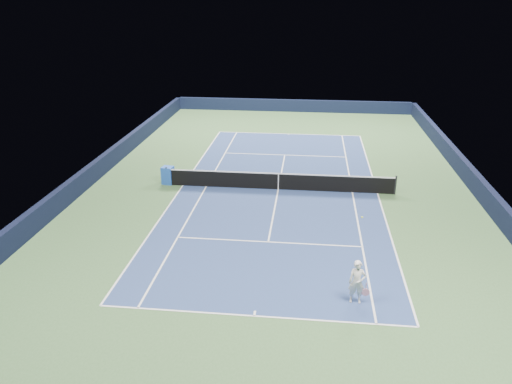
# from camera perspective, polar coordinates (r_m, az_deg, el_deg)

# --- Properties ---
(ground) EXTENTS (40.00, 40.00, 0.00)m
(ground) POSITION_cam_1_polar(r_m,az_deg,el_deg) (28.05, 2.56, 0.30)
(ground) COLOR #395B32
(ground) RESTS_ON ground
(wall_far) EXTENTS (22.00, 0.35, 1.10)m
(wall_far) POSITION_cam_1_polar(r_m,az_deg,el_deg) (46.92, 4.28, 9.81)
(wall_far) COLOR black
(wall_far) RESTS_ON ground
(wall_right) EXTENTS (0.35, 40.00, 1.10)m
(wall_right) POSITION_cam_1_polar(r_m,az_deg,el_deg) (29.28, 24.21, 0.41)
(wall_right) COLOR black
(wall_right) RESTS_ON ground
(wall_left) EXTENTS (0.35, 40.00, 1.10)m
(wall_left) POSITION_cam_1_polar(r_m,az_deg,el_deg) (30.47, -18.19, 2.07)
(wall_left) COLOR black
(wall_left) RESTS_ON ground
(court_surface) EXTENTS (10.97, 23.77, 0.01)m
(court_surface) POSITION_cam_1_polar(r_m,az_deg,el_deg) (28.05, 2.56, 0.30)
(court_surface) COLOR navy
(court_surface) RESTS_ON ground
(baseline_far) EXTENTS (10.97, 0.08, 0.00)m
(baseline_far) POSITION_cam_1_polar(r_m,az_deg,el_deg) (39.33, 3.77, 6.65)
(baseline_far) COLOR white
(baseline_far) RESTS_ON ground
(baseline_near) EXTENTS (10.97, 0.08, 0.00)m
(baseline_near) POSITION_cam_1_polar(r_m,az_deg,el_deg) (17.58, -0.22, -13.98)
(baseline_near) COLOR white
(baseline_near) RESTS_ON ground
(sideline_doubles_right) EXTENTS (0.08, 23.77, 0.00)m
(sideline_doubles_right) POSITION_cam_1_polar(r_m,az_deg,el_deg) (28.26, 13.72, -0.15)
(sideline_doubles_right) COLOR white
(sideline_doubles_right) RESTS_ON ground
(sideline_doubles_left) EXTENTS (0.08, 23.77, 0.00)m
(sideline_doubles_left) POSITION_cam_1_polar(r_m,az_deg,el_deg) (28.89, -8.36, 0.75)
(sideline_doubles_left) COLOR white
(sideline_doubles_left) RESTS_ON ground
(sideline_singles_right) EXTENTS (0.08, 23.77, 0.00)m
(sideline_singles_right) POSITION_cam_1_polar(r_m,az_deg,el_deg) (28.11, 10.96, -0.03)
(sideline_singles_right) COLOR white
(sideline_singles_right) RESTS_ON ground
(sideline_singles_left) EXTENTS (0.08, 23.77, 0.00)m
(sideline_singles_left) POSITION_cam_1_polar(r_m,az_deg,el_deg) (28.59, -5.70, 0.65)
(sideline_singles_left) COLOR white
(sideline_singles_left) RESTS_ON ground
(service_line_far) EXTENTS (8.23, 0.08, 0.00)m
(service_line_far) POSITION_cam_1_polar(r_m,az_deg,el_deg) (34.07, 3.31, 4.25)
(service_line_far) COLOR white
(service_line_far) RESTS_ON ground
(service_line_near) EXTENTS (8.23, 0.08, 0.00)m
(service_line_near) POSITION_cam_1_polar(r_m,az_deg,el_deg) (22.24, 1.41, -5.72)
(service_line_near) COLOR white
(service_line_near) RESTS_ON ground
(center_service_line) EXTENTS (0.08, 12.80, 0.00)m
(center_service_line) POSITION_cam_1_polar(r_m,az_deg,el_deg) (28.05, 2.56, 0.31)
(center_service_line) COLOR white
(center_service_line) RESTS_ON ground
(center_mark_far) EXTENTS (0.08, 0.30, 0.00)m
(center_mark_far) POSITION_cam_1_polar(r_m,az_deg,el_deg) (39.19, 3.76, 6.59)
(center_mark_far) COLOR white
(center_mark_far) RESTS_ON ground
(center_mark_near) EXTENTS (0.08, 0.30, 0.00)m
(center_mark_near) POSITION_cam_1_polar(r_m,az_deg,el_deg) (17.70, -0.16, -13.70)
(center_mark_near) COLOR white
(center_mark_near) RESTS_ON ground
(tennis_net) EXTENTS (12.90, 0.10, 1.07)m
(tennis_net) POSITION_cam_1_polar(r_m,az_deg,el_deg) (27.87, 2.58, 1.26)
(tennis_net) COLOR black
(tennis_net) RESTS_ON ground
(sponsor_cube) EXTENTS (0.71, 0.66, 1.02)m
(sponsor_cube) POSITION_cam_1_polar(r_m,az_deg,el_deg) (29.17, -10.03, 1.90)
(sponsor_cube) COLOR blue
(sponsor_cube) RESTS_ON ground
(tennis_player) EXTENTS (0.77, 1.24, 2.91)m
(tennis_player) POSITION_cam_1_polar(r_m,az_deg,el_deg) (18.19, 11.48, -10.05)
(tennis_player) COLOR silver
(tennis_player) RESTS_ON ground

